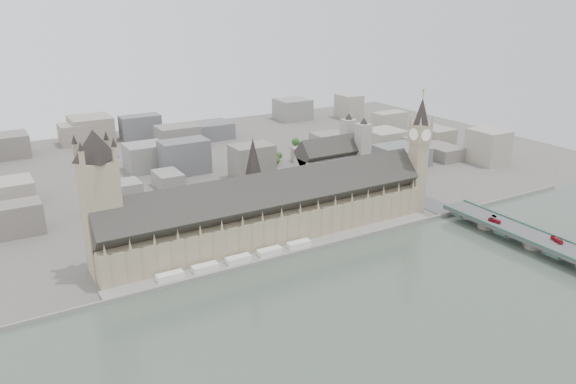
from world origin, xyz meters
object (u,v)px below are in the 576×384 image
westminster_bridge (525,238)px  red_bus_south (557,240)px  red_bus_north (494,221)px  car_silver (494,216)px  victoria_tower (100,197)px  elizabeth_tower (419,147)px  westminster_abbey (333,164)px  car_approach (411,182)px  palace_of_westminster (270,212)px

westminster_bridge → red_bus_south: red_bus_south is taller
red_bus_north → car_silver: bearing=32.2°
victoria_tower → elizabeth_tower: bearing=-4.0°
westminster_abbey → red_bus_north: size_ratio=6.76×
car_approach → victoria_tower: bearing=165.4°
elizabeth_tower → red_bus_south: elizabeth_tower is taller
palace_of_westminster → westminster_abbey: bearing=34.2°
westminster_abbey → car_approach: westminster_abbey is taller
victoria_tower → westminster_bridge: (284.00, -113.50, -50.08)m
westminster_bridge → car_approach: car_approach is taller
red_bus_north → elizabeth_tower: bearing=96.8°
elizabeth_tower → victoria_tower: (-260.00, 18.00, -2.88)m
victoria_tower → westminster_abbey: bearing=16.5°
elizabeth_tower → car_approach: 68.11m
elizabeth_tower → victoria_tower: bearing=176.0°
palace_of_westminster → car_approach: (168.69, 26.72, -11.74)m
palace_of_westminster → red_bus_south: palace_of_westminster is taller
car_silver → car_approach: size_ratio=0.87×
westminster_bridge → car_silver: 34.48m
westminster_bridge → westminster_abbey: bearing=105.6°
elizabeth_tower → victoria_tower: elizabeth_tower is taller
palace_of_westminster → westminster_bridge: bearing=-33.5°
westminster_abbey → car_silver: 159.49m
elizabeth_tower → red_bus_north: 86.03m
westminster_abbey → victoria_tower: bearing=-163.5°
red_bus_south → elizabeth_tower: bearing=122.6°
victoria_tower → palace_of_westminster: bearing=-3.0°
elizabeth_tower → car_approach: size_ratio=21.87×
westminster_bridge → car_approach: 134.22m
elizabeth_tower → car_approach: elizabeth_tower is taller
westminster_bridge → red_bus_south: size_ratio=29.15×
elizabeth_tower → westminster_bridge: size_ratio=0.33×
victoria_tower → car_silver: victoria_tower is taller
palace_of_westminster → red_bus_north: (157.27, -81.51, -11.05)m
elizabeth_tower → westminster_bridge: 111.81m
elizabeth_tower → westminster_abbey: 96.91m
westminster_bridge → victoria_tower: bearing=158.2°
car_silver → car_approach: (2.17, 100.23, 0.01)m
elizabeth_tower → westminster_abbey: bearing=107.3°
red_bus_south → car_silver: 56.45m
palace_of_westminster → victoria_tower: 126.41m
palace_of_westminster → red_bus_north: palace_of_westminster is taller
car_approach → car_silver: bearing=-109.9°
westminster_bridge → palace_of_westminster: bearing=146.5°
red_bus_north → red_bus_south: bearing=-88.2°
palace_of_westminster → red_bus_south: size_ratio=23.77×
palace_of_westminster → car_silver: palace_of_westminster is taller
westminster_bridge → car_approach: bearing=87.1°
palace_of_westminster → elizabeth_tower: 142.94m
elizabeth_tower → westminster_bridge: (24.00, -95.50, -52.96)m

